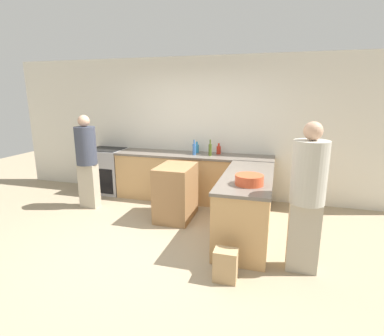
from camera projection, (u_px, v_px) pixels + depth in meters
name	position (u px, v px, depth m)	size (l,w,h in m)	color
ground_plane	(158.00, 241.00, 4.19)	(14.00, 14.00, 0.00)	tan
wall_back	(198.00, 128.00, 5.87)	(8.00, 0.06, 2.70)	silver
counter_back	(193.00, 177.00, 5.75)	(2.99, 0.67, 0.90)	tan
counter_peninsula	(246.00, 205.00, 4.28)	(0.69, 1.87, 0.90)	tan
range_oven	(107.00, 170.00, 6.25)	(0.73, 0.64, 0.91)	#ADADB2
island_table	(176.00, 192.00, 4.89)	(0.55, 0.77, 0.89)	#997047
mixing_bowl	(249.00, 180.00, 3.71)	(0.35, 0.35, 0.13)	#DB512D
dish_soap_bottle	(197.00, 148.00, 5.78)	(0.08, 0.08, 0.21)	#338CBF
hot_sauce_bottle	(219.00, 150.00, 5.65)	(0.08, 0.08, 0.20)	red
water_bottle_blue	(194.00, 149.00, 5.56)	(0.06, 0.06, 0.28)	#386BB7
olive_oil_bottle	(210.00, 149.00, 5.48)	(0.06, 0.06, 0.30)	#475B1E
person_by_range	(87.00, 159.00, 5.27)	(0.36, 0.36, 1.66)	#ADA38E
person_at_peninsula	(307.00, 194.00, 3.30)	(0.38, 0.38, 1.72)	#ADA38E
paper_bag	(225.00, 265.00, 3.27)	(0.25, 0.19, 0.36)	tan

